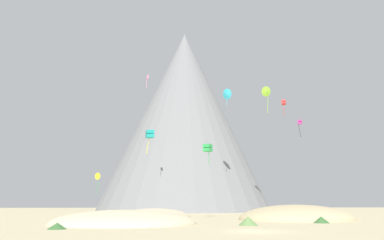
{
  "coord_description": "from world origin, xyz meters",
  "views": [
    {
      "loc": [
        -8.94,
        -30.4,
        2.2
      ],
      "look_at": [
        -1.68,
        30.21,
        16.2
      ],
      "focal_mm": 34.31,
      "sensor_mm": 36.0,
      "label": 1
    }
  ],
  "objects_px": {
    "rock_massif": "(186,121)",
    "kite_red_high": "(284,102)",
    "bush_low_patch": "(57,226)",
    "bush_scatter_east": "(137,217)",
    "kite_green_low": "(208,148)",
    "kite_magenta_mid": "(300,122)",
    "kite_yellow_low": "(98,177)",
    "bush_near_right": "(248,221)",
    "kite_cyan_high": "(227,94)",
    "kite_lime_high": "(266,92)",
    "bush_ridge_crest": "(99,217)",
    "kite_teal_low": "(150,134)",
    "bush_far_right": "(314,219)",
    "bush_mid_center": "(321,220)",
    "kite_pink_high": "(147,78)"
  },
  "relations": [
    {
      "from": "rock_massif",
      "to": "bush_scatter_east",
      "type": "bearing_deg",
      "value": -101.4
    },
    {
      "from": "bush_ridge_crest",
      "to": "kite_yellow_low",
      "type": "bearing_deg",
      "value": 98.42
    },
    {
      "from": "bush_mid_center",
      "to": "kite_cyan_high",
      "type": "xyz_separation_m",
      "value": [
        -2.6,
        38.13,
        26.91
      ]
    },
    {
      "from": "bush_low_patch",
      "to": "bush_scatter_east",
      "type": "distance_m",
      "value": 17.86
    },
    {
      "from": "kite_green_low",
      "to": "kite_magenta_mid",
      "type": "bearing_deg",
      "value": 79.64
    },
    {
      "from": "kite_green_low",
      "to": "kite_magenta_mid",
      "type": "relative_size",
      "value": 0.77
    },
    {
      "from": "bush_low_patch",
      "to": "bush_mid_center",
      "type": "height_order",
      "value": "bush_mid_center"
    },
    {
      "from": "kite_pink_high",
      "to": "kite_yellow_low",
      "type": "bearing_deg",
      "value": -145.92
    },
    {
      "from": "kite_cyan_high",
      "to": "kite_pink_high",
      "type": "bearing_deg",
      "value": -112.15
    },
    {
      "from": "kite_lime_high",
      "to": "kite_pink_high",
      "type": "xyz_separation_m",
      "value": [
        -27.5,
        -3.2,
        1.18
      ]
    },
    {
      "from": "kite_magenta_mid",
      "to": "kite_cyan_high",
      "type": "bearing_deg",
      "value": 39.6
    },
    {
      "from": "bush_low_patch",
      "to": "kite_pink_high",
      "type": "relative_size",
      "value": 0.53
    },
    {
      "from": "bush_low_patch",
      "to": "kite_cyan_high",
      "type": "relative_size",
      "value": 0.42
    },
    {
      "from": "kite_teal_low",
      "to": "kite_cyan_high",
      "type": "bearing_deg",
      "value": 138.05
    },
    {
      "from": "kite_lime_high",
      "to": "kite_red_high",
      "type": "bearing_deg",
      "value": 30.83
    },
    {
      "from": "bush_ridge_crest",
      "to": "kite_teal_low",
      "type": "distance_m",
      "value": 13.5
    },
    {
      "from": "kite_teal_low",
      "to": "kite_red_high",
      "type": "relative_size",
      "value": 0.83
    },
    {
      "from": "rock_massif",
      "to": "kite_green_low",
      "type": "bearing_deg",
      "value": -92.63
    },
    {
      "from": "kite_green_low",
      "to": "bush_mid_center",
      "type": "bearing_deg",
      "value": -12.82
    },
    {
      "from": "rock_massif",
      "to": "kite_red_high",
      "type": "bearing_deg",
      "value": -57.34
    },
    {
      "from": "kite_magenta_mid",
      "to": "bush_mid_center",
      "type": "bearing_deg",
      "value": 115.89
    },
    {
      "from": "rock_massif",
      "to": "kite_red_high",
      "type": "height_order",
      "value": "rock_massif"
    },
    {
      "from": "bush_low_patch",
      "to": "kite_cyan_high",
      "type": "distance_m",
      "value": 58.93
    },
    {
      "from": "bush_low_patch",
      "to": "kite_yellow_low",
      "type": "bearing_deg",
      "value": 93.45
    },
    {
      "from": "kite_green_low",
      "to": "bush_scatter_east",
      "type": "bearing_deg",
      "value": -117.33
    },
    {
      "from": "bush_ridge_crest",
      "to": "bush_mid_center",
      "type": "bearing_deg",
      "value": -22.87
    },
    {
      "from": "bush_low_patch",
      "to": "bush_scatter_east",
      "type": "xyz_separation_m",
      "value": [
        6.57,
        16.61,
        0.15
      ]
    },
    {
      "from": "bush_low_patch",
      "to": "kite_magenta_mid",
      "type": "relative_size",
      "value": 0.43
    },
    {
      "from": "kite_teal_low",
      "to": "kite_lime_high",
      "type": "bearing_deg",
      "value": 124.7
    },
    {
      "from": "bush_mid_center",
      "to": "bush_far_right",
      "type": "relative_size",
      "value": 1.16
    },
    {
      "from": "kite_green_low",
      "to": "kite_yellow_low",
      "type": "xyz_separation_m",
      "value": [
        -20.0,
        25.8,
        -2.77
      ]
    },
    {
      "from": "kite_red_high",
      "to": "kite_green_low",
      "type": "xyz_separation_m",
      "value": [
        -24.11,
        -28.63,
        -16.22
      ]
    },
    {
      "from": "bush_far_right",
      "to": "bush_low_patch",
      "type": "bearing_deg",
      "value": -157.13
    },
    {
      "from": "bush_ridge_crest",
      "to": "kite_green_low",
      "type": "distance_m",
      "value": 19.09
    },
    {
      "from": "kite_lime_high",
      "to": "kite_pink_high",
      "type": "bearing_deg",
      "value": 172.69
    },
    {
      "from": "bush_near_right",
      "to": "rock_massif",
      "type": "bearing_deg",
      "value": 88.89
    },
    {
      "from": "bush_scatter_east",
      "to": "kite_teal_low",
      "type": "distance_m",
      "value": 11.58
    },
    {
      "from": "bush_near_right",
      "to": "kite_yellow_low",
      "type": "height_order",
      "value": "kite_yellow_low"
    },
    {
      "from": "rock_massif",
      "to": "kite_cyan_high",
      "type": "distance_m",
      "value": 38.08
    },
    {
      "from": "bush_scatter_east",
      "to": "kite_teal_low",
      "type": "height_order",
      "value": "kite_teal_low"
    },
    {
      "from": "bush_mid_center",
      "to": "kite_pink_high",
      "type": "height_order",
      "value": "kite_pink_high"
    },
    {
      "from": "kite_lime_high",
      "to": "bush_scatter_east",
      "type": "bearing_deg",
      "value": -150.24
    },
    {
      "from": "bush_scatter_east",
      "to": "kite_lime_high",
      "type": "relative_size",
      "value": 0.25
    },
    {
      "from": "bush_low_patch",
      "to": "kite_magenta_mid",
      "type": "distance_m",
      "value": 63.89
    },
    {
      "from": "rock_massif",
      "to": "bush_far_right",
      "type": "bearing_deg",
      "value": -82.03
    },
    {
      "from": "bush_ridge_crest",
      "to": "bush_far_right",
      "type": "xyz_separation_m",
      "value": [
        28.53,
        -6.27,
        -0.11
      ]
    },
    {
      "from": "kite_cyan_high",
      "to": "kite_pink_high",
      "type": "distance_m",
      "value": 19.34
    },
    {
      "from": "bush_mid_center",
      "to": "kite_teal_low",
      "type": "relative_size",
      "value": 0.56
    },
    {
      "from": "bush_ridge_crest",
      "to": "bush_far_right",
      "type": "height_order",
      "value": "bush_ridge_crest"
    },
    {
      "from": "bush_near_right",
      "to": "kite_teal_low",
      "type": "distance_m",
      "value": 20.3
    }
  ]
}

